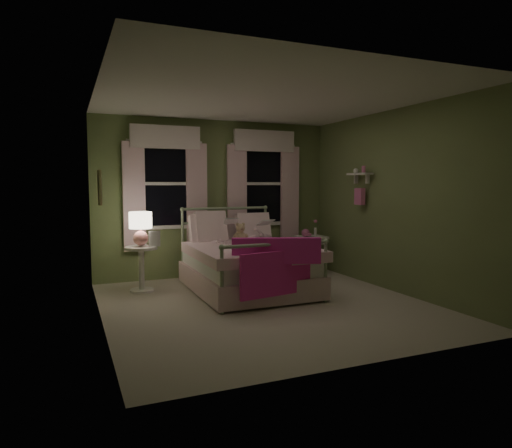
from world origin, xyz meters
name	(u,v)px	position (x,y,z in m)	size (l,w,h in m)	color
room_shell	(267,203)	(0.00, 0.00, 1.30)	(4.20, 4.20, 4.20)	beige
bed	(247,265)	(0.05, 0.81, 0.38)	(1.58, 2.04, 1.18)	white
pink_throw	(277,260)	(0.05, -0.20, 0.61)	(1.09, 0.48, 0.71)	#DA2A98
child_left	(219,227)	(-0.23, 1.25, 0.90)	(0.24, 0.16, 0.66)	#F7D1DD
child_right	(253,221)	(0.33, 1.25, 0.97)	(0.39, 0.30, 0.80)	#F7D1DD
book_left	(224,224)	(-0.23, 1.00, 0.96)	(0.20, 0.27, 0.03)	beige
book_right	(260,226)	(0.33, 1.00, 0.92)	(0.20, 0.27, 0.02)	beige
teddy_bear	(240,235)	(0.05, 1.09, 0.79)	(0.23, 0.19, 0.31)	tan
nightstand_left	(141,262)	(-1.36, 1.38, 0.42)	(0.46, 0.46, 0.65)	white
table_lamp	(141,225)	(-1.36, 1.38, 0.95)	(0.32, 0.32, 0.49)	#DA8481
book_nightstand	(149,246)	(-1.26, 1.30, 0.66)	(0.16, 0.22, 0.02)	beige
nightstand_right	(311,242)	(1.54, 1.59, 0.55)	(0.50, 0.40, 0.64)	white
pink_toy	(306,233)	(1.44, 1.58, 0.71)	(0.14, 0.19, 0.14)	pink
bud_vase	(315,228)	(1.66, 1.64, 0.79)	(0.06, 0.06, 0.28)	white
window_left	(166,179)	(-0.85, 2.03, 1.62)	(1.34, 0.13, 1.96)	black
window_right	(264,179)	(0.85, 2.03, 1.62)	(1.34, 0.13, 1.96)	black
wall_shelf	(360,185)	(1.90, 0.70, 1.52)	(0.15, 0.50, 0.60)	white
framed_picture	(100,188)	(-1.95, 0.60, 1.50)	(0.03, 0.32, 0.42)	beige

